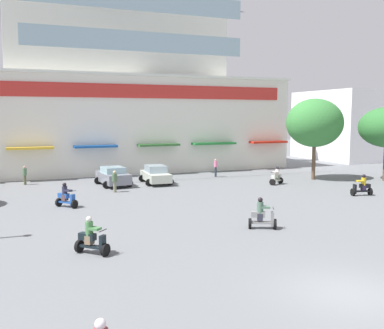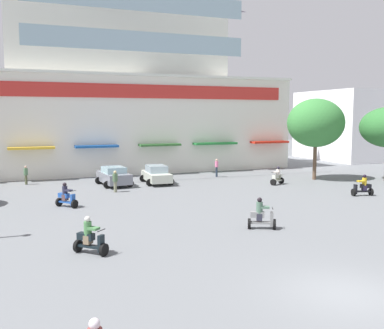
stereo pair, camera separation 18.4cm
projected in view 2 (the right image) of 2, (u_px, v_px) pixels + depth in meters
The scene contains 14 objects.
ground_plane at pixel (196, 212), 26.19m from camera, with size 128.00×128.00×0.00m, color slate.
colonial_building at pixel (117, 88), 46.13m from camera, with size 34.91×15.14×19.81m.
flank_building_right at pixel (361, 125), 58.32m from camera, with size 13.25×11.94×8.77m.
plaza_tree_1 at pixel (316, 123), 38.74m from camera, with size 5.16×4.55×7.14m.
parked_car_0 at pixel (114, 176), 35.88m from camera, with size 2.69×4.23×1.54m.
parked_car_1 at pixel (156, 174), 36.91m from camera, with size 2.45×4.20×1.53m.
scooter_rider_2 at pixel (277, 177), 36.44m from camera, with size 1.46×1.08×1.50m.
scooter_rider_3 at pixel (90, 238), 18.17m from camera, with size 1.38×1.39×1.58m.
scooter_rider_4 at pixel (261, 216), 22.16m from camera, with size 1.47×1.11×1.60m.
scooter_rider_5 at pixel (363, 187), 31.32m from camera, with size 1.54×0.85×1.52m.
scooter_rider_6 at pixel (66, 197), 27.44m from camera, with size 1.33×1.42×1.54m.
pedestrian_0 at pixel (26, 174), 36.34m from camera, with size 0.33×0.33×1.57m.
pedestrian_1 at pixel (217, 166), 40.95m from camera, with size 0.42×0.42×1.67m.
pedestrian_2 at pixel (115, 180), 32.76m from camera, with size 0.40×0.40×1.61m.
Camera 2 is at (-9.48, -10.91, 5.69)m, focal length 41.39 mm.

